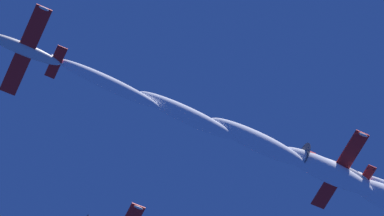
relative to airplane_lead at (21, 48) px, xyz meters
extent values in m
ellipsoid|color=silver|center=(-0.17, 0.15, 0.01)|extent=(5.32, 4.79, 1.32)
cube|color=red|center=(-0.32, 0.27, -0.13)|extent=(6.05, 6.73, 0.32)
ellipsoid|color=silver|center=(2.16, 3.16, -0.19)|extent=(0.78, 0.72, 0.28)
ellipsoid|color=silver|center=(-2.80, -2.61, -0.08)|extent=(0.78, 0.72, 0.28)
cube|color=red|center=(-2.20, 1.90, 0.23)|extent=(2.44, 2.65, 0.18)
cube|color=silver|center=(-2.22, 1.92, 0.69)|extent=(0.88, 0.80, 1.08)
ellipsoid|color=#1E232D|center=(0.06, -0.04, 0.37)|extent=(1.49, 1.42, 0.69)
ellipsoid|color=silver|center=(-17.77, 1.67, 2.20)|extent=(0.78, 0.72, 0.29)
ellipsoid|color=silver|center=(-20.82, 18.76, 2.10)|extent=(5.31, 4.80, 1.31)
cylinder|color=red|center=(-18.70, 16.93, 1.93)|extent=(1.28, 1.33, 1.04)
cone|color=red|center=(-18.25, 16.54, 1.89)|extent=(0.80, 0.80, 0.51)
cylinder|color=#3F3F47|center=(-18.35, 16.63, 1.90)|extent=(1.46, 1.76, 2.19)
cube|color=red|center=(-20.97, 18.88, 1.95)|extent=(6.05, 6.73, 0.46)
ellipsoid|color=silver|center=(-18.50, 21.77, 1.83)|extent=(0.78, 0.72, 0.28)
ellipsoid|color=silver|center=(-23.45, 16.00, 2.08)|extent=(0.78, 0.72, 0.28)
cube|color=red|center=(-22.85, 20.51, 2.30)|extent=(2.44, 2.65, 0.23)
cube|color=silver|center=(-22.87, 20.54, 2.77)|extent=(0.87, 0.81, 1.08)
ellipsoid|color=#1E232D|center=(-20.59, 18.57, 2.46)|extent=(1.49, 1.43, 0.69)
ellipsoid|color=white|center=(-5.49, 4.83, 0.34)|extent=(7.42, 6.61, 1.64)
ellipsoid|color=white|center=(-10.76, 9.32, 0.91)|extent=(7.60, 6.81, 1.89)
ellipsoid|color=white|center=(-15.36, 13.59, 1.21)|extent=(7.77, 7.02, 2.14)
ellipsoid|color=white|center=(-20.41, 17.92, 1.59)|extent=(7.95, 7.22, 2.39)
camera|label=1|loc=(18.21, 22.12, -64.54)|focal=84.55mm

